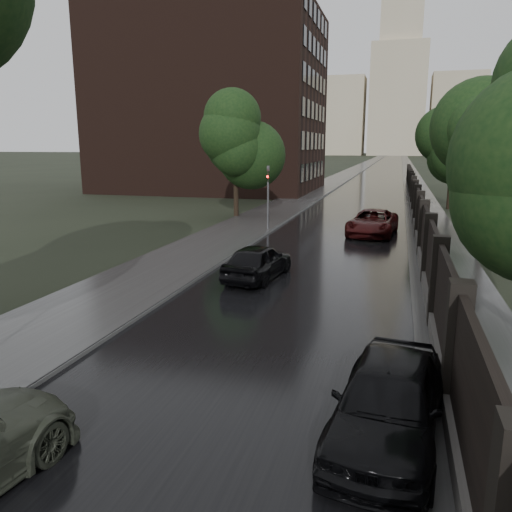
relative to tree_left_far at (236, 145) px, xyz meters
The scene contains 13 objects.
road 160.29m from the tree_left_far, 87.14° to the left, with size 8.00×420.00×0.02m, color black.
sidewalk_left 160.10m from the tree_left_far, 89.28° to the left, with size 4.00×420.00×0.16m, color #2D2D2D.
verge_right 160.65m from the tree_left_far, 85.18° to the left, with size 3.00×420.00×0.08m, color #2D2D2D.
fence_right 13.44m from the tree_left_far, ahead, with size 0.45×75.72×2.70m.
tree_left_far is the anchor object (origin of this frame).
tree_right_b 17.45m from the tree_left_far, 27.30° to the right, with size 4.08×4.08×7.01m.
tree_right_c 18.45m from the tree_left_far, 32.83° to the left, with size 4.08×4.08×7.01m.
traffic_light 6.84m from the tree_left_far, 53.53° to the right, with size 0.16×0.32×4.00m.
brick_building 24.63m from the tree_left_far, 114.44° to the left, with size 24.00×18.00×20.00m, color black.
stalinist_tower 272.14m from the tree_left_far, 88.30° to the left, with size 92.00×30.00×159.00m.
hatchback_left 17.96m from the tree_left_far, 69.11° to the right, with size 1.69×4.20×1.43m, color black.
car_right_near 28.99m from the tree_left_far, 66.54° to the right, with size 1.80×4.48×1.53m, color black.
car_right_far 11.98m from the tree_left_far, 25.64° to the right, with size 2.51×5.43×1.51m, color black.
Camera 1 is at (3.35, -4.64, 5.15)m, focal length 35.00 mm.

